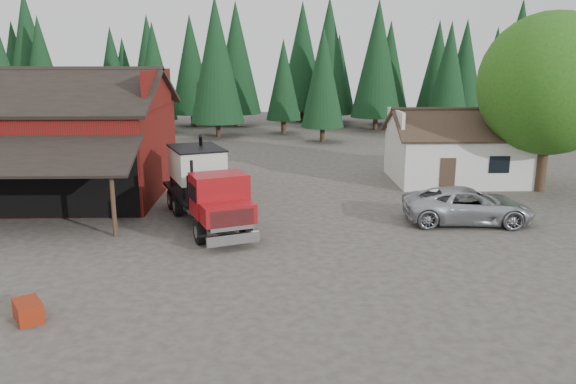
{
  "coord_description": "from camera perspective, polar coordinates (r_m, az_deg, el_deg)",
  "views": [
    {
      "loc": [
        1.29,
        -21.63,
        7.65
      ],
      "look_at": [
        2.01,
        2.69,
        1.8
      ],
      "focal_mm": 35.0,
      "sensor_mm": 36.0,
      "label": 1
    }
  ],
  "objects": [
    {
      "name": "feed_truck",
      "position": [
        26.49,
        -8.41,
        0.72
      ],
      "size": [
        5.27,
        9.01,
        3.95
      ],
      "rotation": [
        0.0,
        0.0,
        0.36
      ],
      "color": "black",
      "rests_on": "ground"
    },
    {
      "name": "ground",
      "position": [
        22.98,
        -4.83,
        -5.98
      ],
      "size": [
        120.0,
        120.0,
        0.0
      ],
      "primitive_type": "plane",
      "color": "#3F3A31",
      "rests_on": "ground"
    },
    {
      "name": "near_pine_c",
      "position": [
        51.95,
        22.3,
        11.7
      ],
      "size": [
        4.84,
        4.84,
        12.4
      ],
      "color": "#382619",
      "rests_on": "ground"
    },
    {
      "name": "equip_box",
      "position": [
        18.75,
        -24.88,
        -10.89
      ],
      "size": [
        1.2,
        1.3,
        0.6
      ],
      "primitive_type": "cube",
      "rotation": [
        0.0,
        0.0,
        0.59
      ],
      "color": "maroon",
      "rests_on": "ground"
    },
    {
      "name": "conifer_backdrop",
      "position": [
        64.1,
        -2.85,
        6.64
      ],
      "size": [
        76.0,
        16.0,
        16.0
      ],
      "primitive_type": null,
      "color": "black",
      "rests_on": "ground"
    },
    {
      "name": "silver_car",
      "position": [
        27.83,
        17.79,
        -1.31
      ],
      "size": [
        6.18,
        3.14,
        1.67
      ],
      "primitive_type": "imported",
      "rotation": [
        0.0,
        0.0,
        1.51
      ],
      "color": "#B0B3B8",
      "rests_on": "ground"
    },
    {
      "name": "near_pine_d",
      "position": [
        55.88,
        -7.31,
        13.14
      ],
      "size": [
        5.28,
        5.28,
        13.4
      ],
      "color": "#382619",
      "rests_on": "ground"
    },
    {
      "name": "deciduous_tree",
      "position": [
        35.34,
        25.09,
        9.44
      ],
      "size": [
        8.0,
        8.0,
        10.2
      ],
      "color": "#382619",
      "rests_on": "ground"
    },
    {
      "name": "red_barn",
      "position": [
        34.2,
        -22.79,
        4.12
      ],
      "size": [
        12.8,
        13.63,
        7.18
      ],
      "color": "maroon",
      "rests_on": "ground"
    },
    {
      "name": "farmhouse",
      "position": [
        37.04,
        16.8,
        3.64
      ],
      "size": [
        8.6,
        6.42,
        4.65
      ],
      "color": "silver",
      "rests_on": "ground"
    },
    {
      "name": "near_pine_b",
      "position": [
        51.88,
        3.6,
        11.54
      ],
      "size": [
        3.96,
        3.96,
        10.4
      ],
      "color": "#382619",
      "rests_on": "ground"
    }
  ]
}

